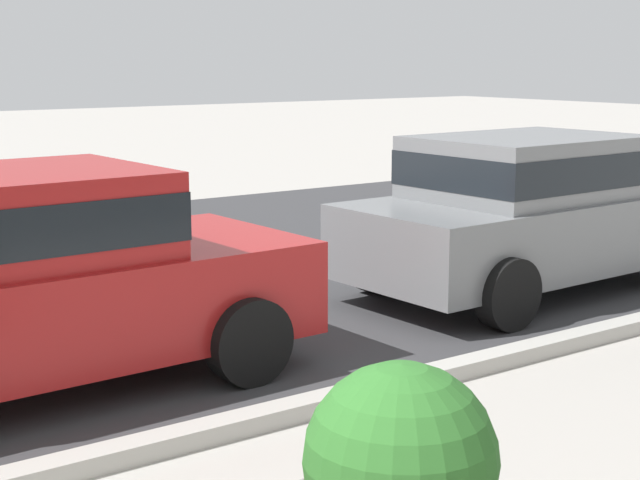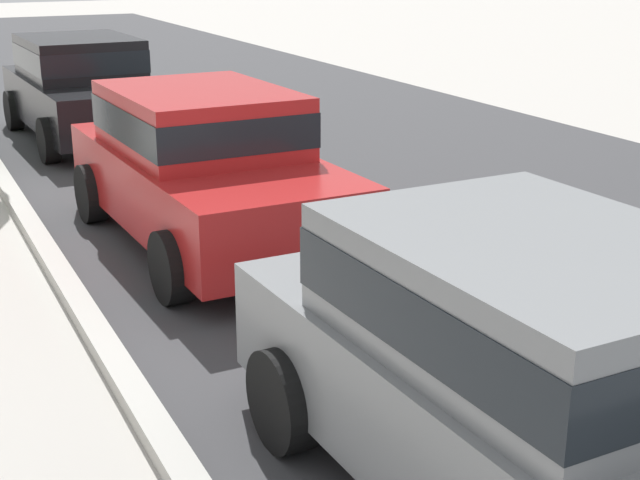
% 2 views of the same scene
% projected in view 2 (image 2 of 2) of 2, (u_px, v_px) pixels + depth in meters
% --- Properties ---
extents(street_surface, '(60.00, 9.00, 0.01)m').
position_uv_depth(street_surface, '(394.00, 179.00, 11.72)').
color(street_surface, '#38383A').
rests_on(street_surface, ground).
extents(curb_stone, '(60.00, 0.20, 0.12)m').
position_uv_depth(curb_stone, '(27.00, 220.00, 9.79)').
color(curb_stone, '#B2AFA8').
rests_on(curb_stone, ground).
extents(parked_car_black, '(4.15, 2.03, 1.56)m').
position_uv_depth(parked_car_black, '(83.00, 85.00, 13.87)').
color(parked_car_black, black).
rests_on(parked_car_black, ground).
extents(parked_car_red, '(4.15, 2.03, 1.56)m').
position_uv_depth(parked_car_red, '(205.00, 162.00, 8.99)').
color(parked_car_red, '#B21E1E').
rests_on(parked_car_red, ground).
extents(parked_car_grey, '(4.15, 2.03, 1.56)m').
position_uv_depth(parked_car_grey, '(545.00, 377.00, 4.54)').
color(parked_car_grey, slate).
rests_on(parked_car_grey, ground).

